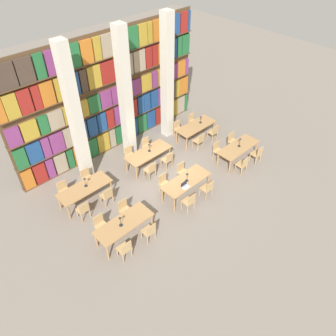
{
  "coord_description": "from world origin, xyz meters",
  "views": [
    {
      "loc": [
        -7.22,
        -7.77,
        9.74
      ],
      "look_at": [
        0.0,
        -0.13,
        0.69
      ],
      "focal_mm": 35.0,
      "sensor_mm": 36.0,
      "label": 1
    }
  ],
  "objects_px": {
    "reading_table_0": "(124,224)",
    "chair_7": "(182,171)",
    "chair_20": "(199,141)",
    "chair_22": "(214,132)",
    "desk_lamp_5": "(201,118)",
    "chair_0": "(125,249)",
    "desk_lamp_1": "(187,176)",
    "chair_9": "(218,150)",
    "reading_table_1": "(186,182)",
    "chair_5": "(164,183)",
    "desk_lamp_4": "(149,146)",
    "reading_table_5": "(196,127)",
    "reading_table_2": "(238,148)",
    "chair_2": "(149,231)",
    "chair_18": "(168,159)",
    "desk_lamp_0": "(120,220)",
    "chair_12": "(83,209)",
    "chair_11": "(233,141)",
    "chair_19": "(147,146)",
    "pillar_center": "(125,97)",
    "chair_10": "(257,154)",
    "chair_3": "(125,209)",
    "desk_lamp_3": "(85,180)",
    "chair_6": "(207,188)",
    "chair_14": "(107,195)",
    "chair_23": "(193,121)",
    "chair_21": "(178,128)",
    "chair_1": "(101,225)",
    "laptop": "(185,186)",
    "chair_8": "(243,164)",
    "reading_table_4": "(148,154)",
    "chair_4": "(189,201)",
    "pillar_right": "(167,80)",
    "chair_16": "(151,170)",
    "chair_15": "(87,178)",
    "reading_table_3": "(85,189)",
    "desk_lamp_2": "(240,141)"
  },
  "relations": [
    {
      "from": "reading_table_0",
      "to": "chair_7",
      "type": "relative_size",
      "value": 2.44
    },
    {
      "from": "chair_7",
      "to": "chair_20",
      "type": "xyz_separation_m",
      "value": [
        2.19,
        1.03,
        0.0
      ]
    },
    {
      "from": "chair_22",
      "to": "desk_lamp_5",
      "type": "height_order",
      "value": "desk_lamp_5"
    },
    {
      "from": "chair_0",
      "to": "desk_lamp_1",
      "type": "height_order",
      "value": "desk_lamp_1"
    },
    {
      "from": "chair_9",
      "to": "reading_table_1",
      "type": "bearing_deg",
      "value": 12.97
    },
    {
      "from": "desk_lamp_1",
      "to": "desk_lamp_5",
      "type": "relative_size",
      "value": 1.07
    },
    {
      "from": "reading_table_0",
      "to": "chair_5",
      "type": "relative_size",
      "value": 2.44
    },
    {
      "from": "desk_lamp_4",
      "to": "reading_table_5",
      "type": "relative_size",
      "value": 0.2
    },
    {
      "from": "reading_table_5",
      "to": "chair_22",
      "type": "xyz_separation_m",
      "value": [
        0.54,
        -0.71,
        -0.21
      ]
    },
    {
      "from": "reading_table_2",
      "to": "reading_table_5",
      "type": "height_order",
      "value": "same"
    },
    {
      "from": "chair_2",
      "to": "chair_18",
      "type": "relative_size",
      "value": 1.0
    },
    {
      "from": "reading_table_0",
      "to": "desk_lamp_0",
      "type": "distance_m",
      "value": 0.4
    },
    {
      "from": "chair_12",
      "to": "desk_lamp_0",
      "type": "bearing_deg",
      "value": -75.73
    },
    {
      "from": "chair_11",
      "to": "chair_19",
      "type": "xyz_separation_m",
      "value": [
        -3.26,
        2.52,
        0.0
      ]
    },
    {
      "from": "pillar_center",
      "to": "chair_0",
      "type": "relative_size",
      "value": 6.83
    },
    {
      "from": "pillar_center",
      "to": "chair_10",
      "type": "relative_size",
      "value": 6.83
    },
    {
      "from": "chair_3",
      "to": "chair_20",
      "type": "bearing_deg",
      "value": -168.71
    },
    {
      "from": "reading_table_0",
      "to": "chair_20",
      "type": "bearing_deg",
      "value": 16.77
    },
    {
      "from": "desk_lamp_0",
      "to": "desk_lamp_3",
      "type": "bearing_deg",
      "value": 85.64
    },
    {
      "from": "chair_6",
      "to": "chair_9",
      "type": "relative_size",
      "value": 1.0
    },
    {
      "from": "chair_2",
      "to": "chair_14",
      "type": "bearing_deg",
      "value": 91.33
    },
    {
      "from": "reading_table_1",
      "to": "chair_10",
      "type": "bearing_deg",
      "value": -11.4
    },
    {
      "from": "chair_3",
      "to": "desk_lamp_5",
      "type": "bearing_deg",
      "value": -163.82
    },
    {
      "from": "chair_11",
      "to": "chair_20",
      "type": "xyz_separation_m",
      "value": [
        -1.17,
        1.1,
        0.0
      ]
    },
    {
      "from": "chair_9",
      "to": "desk_lamp_4",
      "type": "relative_size",
      "value": 2.08
    },
    {
      "from": "desk_lamp_0",
      "to": "chair_23",
      "type": "distance_m",
      "value": 7.79
    },
    {
      "from": "chair_21",
      "to": "pillar_center",
      "type": "bearing_deg",
      "value": -12.37
    },
    {
      "from": "chair_2",
      "to": "chair_11",
      "type": "distance_m",
      "value": 6.64
    },
    {
      "from": "chair_1",
      "to": "laptop",
      "type": "distance_m",
      "value": 3.55
    },
    {
      "from": "chair_0",
      "to": "laptop",
      "type": "xyz_separation_m",
      "value": [
        3.41,
        0.51,
        0.33
      ]
    },
    {
      "from": "chair_9",
      "to": "desk_lamp_5",
      "type": "bearing_deg",
      "value": -113.46
    },
    {
      "from": "reading_table_0",
      "to": "chair_23",
      "type": "height_order",
      "value": "chair_23"
    },
    {
      "from": "chair_3",
      "to": "chair_8",
      "type": "distance_m",
      "value": 5.59
    },
    {
      "from": "reading_table_5",
      "to": "reading_table_4",
      "type": "bearing_deg",
      "value": -179.95
    },
    {
      "from": "chair_4",
      "to": "chair_6",
      "type": "relative_size",
      "value": 1.0
    },
    {
      "from": "pillar_right",
      "to": "chair_16",
      "type": "bearing_deg",
      "value": -145.08
    },
    {
      "from": "chair_9",
      "to": "desk_lamp_3",
      "type": "relative_size",
      "value": 1.98
    },
    {
      "from": "chair_15",
      "to": "chair_22",
      "type": "height_order",
      "value": "same"
    },
    {
      "from": "chair_2",
      "to": "chair_6",
      "type": "distance_m",
      "value": 3.14
    },
    {
      "from": "chair_10",
      "to": "desk_lamp_0",
      "type": "bearing_deg",
      "value": 174.19
    },
    {
      "from": "chair_5",
      "to": "chair_10",
      "type": "xyz_separation_m",
      "value": [
        4.41,
        -1.49,
        0.0
      ]
    },
    {
      "from": "reading_table_3",
      "to": "chair_19",
      "type": "distance_m",
      "value": 3.9
    },
    {
      "from": "chair_4",
      "to": "chair_8",
      "type": "bearing_deg",
      "value": -1.22
    },
    {
      "from": "chair_3",
      "to": "reading_table_4",
      "type": "xyz_separation_m",
      "value": [
        2.72,
        1.77,
        0.21
      ]
    },
    {
      "from": "chair_11",
      "to": "desk_lamp_2",
      "type": "relative_size",
      "value": 1.9
    },
    {
      "from": "chair_10",
      "to": "chair_16",
      "type": "xyz_separation_m",
      "value": [
        -4.27,
        2.52,
        0.0
      ]
    },
    {
      "from": "chair_5",
      "to": "chair_14",
      "type": "height_order",
      "value": "same"
    },
    {
      "from": "desk_lamp_1",
      "to": "desk_lamp_3",
      "type": "bearing_deg",
      "value": 141.0
    },
    {
      "from": "chair_5",
      "to": "chair_11",
      "type": "height_order",
      "value": "same"
    },
    {
      "from": "chair_4",
      "to": "laptop",
      "type": "relative_size",
      "value": 2.75
    }
  ]
}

